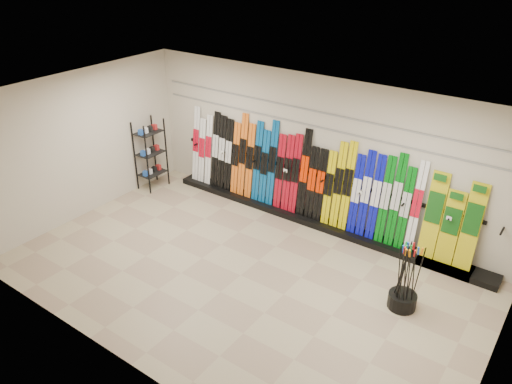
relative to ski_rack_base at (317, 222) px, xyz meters
The scene contains 13 objects.
floor 2.29m from the ski_rack_base, 95.64° to the right, with size 8.00×8.00×0.00m, color gray.
back_wall 1.47m from the ski_rack_base, 135.64° to the left, with size 8.00×8.00×0.00m, color beige.
left_wall 5.01m from the ski_rack_base, 151.65° to the right, with size 5.00×5.00×0.00m, color beige.
right_wall 4.64m from the ski_rack_base, 31.13° to the right, with size 5.00×5.00×0.00m, color beige.
ceiling 3.73m from the ski_rack_base, 95.64° to the right, with size 8.00×8.00×0.00m, color silver.
ski_rack_base is the anchor object (origin of this frame).
skis 1.12m from the ski_rack_base, behind, with size 5.36×0.27×1.83m.
snowboards 2.67m from the ski_rack_base, ahead, with size 0.94×0.25×1.60m.
accessory_rack 4.11m from the ski_rack_base, 169.85° to the right, with size 0.40×0.60×1.63m, color black.
pole_bin 2.76m from the ski_rack_base, 31.55° to the right, with size 0.45×0.45×0.25m, color black.
ski_poles 2.87m from the ski_rack_base, 32.72° to the right, with size 0.37×0.34×1.18m.
slatwall_rail_0 1.96m from the ski_rack_base, 138.37° to the left, with size 7.60×0.02×0.03m, color gray.
slatwall_rail_1 2.26m from the ski_rack_base, 138.37° to the left, with size 7.60×0.02×0.03m, color gray.
Camera 1 is at (4.31, -5.57, 5.29)m, focal length 35.00 mm.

